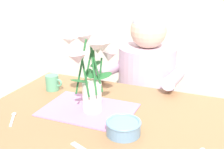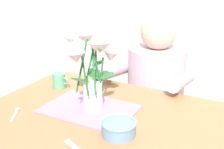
% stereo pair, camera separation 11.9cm
% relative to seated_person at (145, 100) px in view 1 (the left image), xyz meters
% --- Properties ---
extents(dining_table, '(1.20, 0.80, 0.74)m').
position_rel_seated_person_xyz_m(dining_table, '(0.04, -0.62, 0.08)').
color(dining_table, olive).
rests_on(dining_table, ground_plane).
extents(seated_person, '(0.45, 0.47, 1.14)m').
position_rel_seated_person_xyz_m(seated_person, '(0.00, 0.00, 0.00)').
color(seated_person, '#4C4C56').
rests_on(seated_person, ground_plane).
extents(striped_placemat, '(0.40, 0.28, 0.00)m').
position_rel_seated_person_xyz_m(striped_placemat, '(-0.10, -0.58, 0.18)').
color(striped_placemat, '#B275A3').
rests_on(striped_placemat, dining_table).
extents(flower_vase, '(0.23, 0.28, 0.35)m').
position_rel_seated_person_xyz_m(flower_vase, '(-0.08, -0.58, 0.38)').
color(flower_vase, silver).
rests_on(flower_vase, dining_table).
extents(ceramic_bowl, '(0.14, 0.14, 0.06)m').
position_rel_seated_person_xyz_m(ceramic_bowl, '(0.11, -0.71, 0.21)').
color(ceramic_bowl, '#6689A8').
rests_on(ceramic_bowl, dining_table).
extents(coffee_cup, '(0.09, 0.07, 0.08)m').
position_rel_seated_person_xyz_m(coffee_cup, '(-0.38, -0.44, 0.22)').
color(coffee_cup, '#569970').
rests_on(coffee_cup, dining_table).
extents(spoon_2, '(0.08, 0.11, 0.01)m').
position_rel_seated_person_xyz_m(spoon_2, '(-0.37, -0.76, 0.18)').
color(spoon_2, silver).
rests_on(spoon_2, dining_table).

